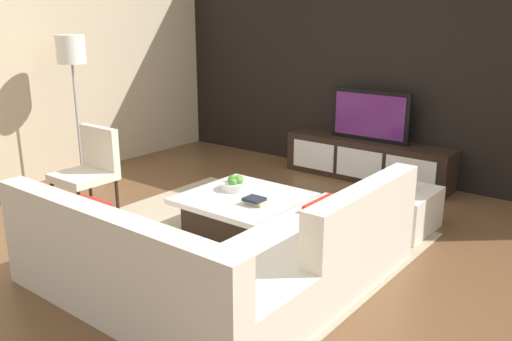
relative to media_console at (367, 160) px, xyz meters
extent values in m
plane|color=brown|center=(0.00, -2.40, -0.25)|extent=(14.00, 14.00, 0.00)
cube|color=black|center=(0.00, 0.30, 1.15)|extent=(6.40, 0.12, 2.80)
cube|color=beige|center=(-3.20, -2.20, 1.15)|extent=(0.12, 5.20, 2.80)
cube|color=tan|center=(-0.10, -2.40, -0.24)|extent=(2.96, 2.48, 0.01)
cube|color=black|center=(0.00, 0.00, 0.00)|extent=(2.11, 0.45, 0.50)
cube|color=white|center=(-0.65, -0.23, 0.00)|extent=(0.60, 0.01, 0.35)
cube|color=white|center=(0.00, -0.23, 0.00)|extent=(0.60, 0.01, 0.35)
cube|color=white|center=(0.65, -0.23, 0.00)|extent=(0.60, 0.01, 0.35)
cube|color=black|center=(0.00, 0.00, 0.56)|extent=(1.01, 0.05, 0.62)
cube|color=#591E66|center=(0.00, -0.03, 0.56)|extent=(0.91, 0.01, 0.52)
cube|color=beige|center=(0.20, -3.70, -0.05)|extent=(2.27, 0.85, 0.41)
cube|color=beige|center=(0.20, -4.03, 0.36)|extent=(2.27, 0.18, 0.40)
cube|color=beige|center=(0.91, -2.55, -0.05)|extent=(0.85, 1.45, 0.41)
cube|color=beige|center=(1.25, -2.55, 0.36)|extent=(0.18, 1.45, 0.40)
cube|color=red|center=(-0.48, -3.70, 0.27)|extent=(0.36, 0.20, 0.22)
cube|color=red|center=(0.91, -2.18, 0.19)|extent=(0.60, 0.44, 0.06)
cube|color=black|center=(-0.10, -2.30, -0.08)|extent=(0.83, 0.81, 0.33)
cube|color=white|center=(-0.10, -2.30, 0.10)|extent=(1.04, 1.01, 0.05)
cylinder|color=black|center=(-2.02, -3.07, -0.06)|extent=(0.04, 0.04, 0.38)
cylinder|color=black|center=(-1.55, -3.07, -0.06)|extent=(0.04, 0.04, 0.38)
cylinder|color=black|center=(-2.02, -2.62, -0.06)|extent=(0.04, 0.04, 0.38)
cylinder|color=black|center=(-1.55, -2.62, -0.06)|extent=(0.04, 0.04, 0.38)
cube|color=beige|center=(-1.78, -2.85, 0.13)|extent=(0.55, 0.53, 0.08)
cube|color=beige|center=(-1.78, -2.62, 0.40)|extent=(0.55, 0.08, 0.45)
cylinder|color=#A5A5AA|center=(-2.61, -2.31, -0.24)|extent=(0.28, 0.28, 0.02)
cylinder|color=#A5A5AA|center=(-2.61, -2.31, 0.49)|extent=(0.03, 0.03, 1.42)
cylinder|color=white|center=(-2.61, -2.31, 1.36)|extent=(0.32, 0.32, 0.32)
cube|color=beige|center=(0.94, -1.28, -0.05)|extent=(0.70, 0.70, 0.40)
cylinder|color=silver|center=(-0.28, -2.20, 0.17)|extent=(0.28, 0.28, 0.07)
sphere|color=#4C8C33|center=(-0.25, -2.19, 0.22)|extent=(0.10, 0.10, 0.10)
sphere|color=#4C8C33|center=(-0.27, -2.16, 0.22)|extent=(0.09, 0.09, 0.09)
sphere|color=#4C8C33|center=(-0.32, -2.20, 0.22)|extent=(0.10, 0.10, 0.10)
sphere|color=#4C8C33|center=(-0.26, -2.25, 0.22)|extent=(0.08, 0.08, 0.08)
sphere|color=#AD8451|center=(0.94, -1.28, 0.27)|extent=(0.23, 0.23, 0.23)
cube|color=#CCB78C|center=(0.13, -2.41, 0.15)|extent=(0.19, 0.10, 0.03)
cube|color=#1E232D|center=(0.12, -2.41, 0.18)|extent=(0.17, 0.15, 0.03)
camera|label=1|loc=(2.88, -5.90, 1.74)|focal=37.64mm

